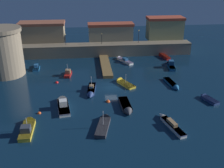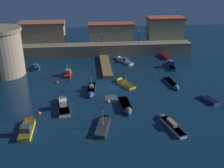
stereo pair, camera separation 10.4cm
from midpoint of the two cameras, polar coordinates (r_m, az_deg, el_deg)
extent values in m
plane|color=#0C2338|center=(55.51, -0.12, -0.63)|extent=(116.27, 116.27, 0.00)
cube|color=gray|center=(74.82, -1.69, 7.15)|extent=(48.02, 3.68, 2.98)
cube|color=#73644F|center=(74.37, -1.71, 8.34)|extent=(48.02, 3.98, 0.24)
cube|color=#8E7C5D|center=(78.99, -14.31, 10.29)|extent=(12.02, 5.54, 4.88)
cube|color=brown|center=(78.41, -14.52, 12.27)|extent=(12.50, 5.76, 0.70)
cube|color=gray|center=(77.84, -0.19, 10.60)|extent=(12.26, 4.17, 4.30)
cube|color=#A2432D|center=(77.30, -0.20, 12.41)|extent=(12.75, 4.34, 0.70)
cube|color=#969864|center=(80.95, 11.08, 11.19)|extent=(9.95, 4.83, 5.66)
cube|color=#AE422C|center=(80.34, 11.26, 13.40)|extent=(10.35, 5.02, 0.70)
cylinder|color=gray|center=(64.83, -21.76, 5.95)|extent=(8.29, 8.29, 9.84)
cylinder|color=#776852|center=(63.55, -22.49, 10.50)|extent=(8.95, 8.95, 0.80)
cube|color=brown|center=(66.35, -1.29, 3.88)|extent=(2.26, 14.94, 0.66)
cylinder|color=brown|center=(71.70, -0.82, 5.45)|extent=(0.20, 0.20, 0.70)
cylinder|color=brown|center=(68.18, -0.56, 4.46)|extent=(0.20, 0.20, 0.70)
cylinder|color=brown|center=(64.68, -0.26, 3.36)|extent=(0.20, 0.20, 0.70)
cylinder|color=brown|center=(61.22, 0.07, 2.14)|extent=(0.20, 0.20, 0.70)
cylinder|color=black|center=(74.02, -9.67, 9.11)|extent=(0.12, 0.12, 2.66)
sphere|color=#F9D172|center=(73.66, -9.75, 10.22)|extent=(0.32, 0.32, 0.32)
cylinder|color=black|center=(73.97, -2.10, 9.40)|extent=(0.12, 0.12, 2.62)
sphere|color=#F9D172|center=(73.62, -2.12, 10.50)|extent=(0.32, 0.32, 0.32)
cylinder|color=black|center=(75.15, 5.68, 9.79)|extent=(0.12, 0.12, 3.27)
sphere|color=#F9D172|center=(74.74, 5.73, 11.11)|extent=(0.32, 0.32, 0.32)
cube|color=white|center=(69.80, 2.82, 4.85)|extent=(3.60, 5.60, 0.58)
cone|color=white|center=(72.52, 1.25, 5.61)|extent=(1.66, 1.77, 1.16)
cube|color=slate|center=(69.72, 2.82, 5.04)|extent=(3.67, 5.71, 0.08)
cube|color=navy|center=(69.54, 2.87, 5.25)|extent=(1.40, 1.62, 0.53)
cube|color=#99B7C6|center=(70.06, 2.55, 5.43)|extent=(0.74, 0.41, 0.32)
cube|color=red|center=(61.88, -9.15, 1.99)|extent=(1.68, 3.48, 0.55)
cone|color=red|center=(63.80, -8.84, 2.69)|extent=(1.33, 1.07, 1.23)
cube|color=#570D0C|center=(61.79, -9.16, 2.19)|extent=(1.71, 3.55, 0.08)
cube|color=olive|center=(61.69, -9.18, 2.62)|extent=(1.21, 1.38, 0.87)
cube|color=#99B7C6|center=(62.25, -9.09, 2.87)|extent=(0.96, 0.17, 0.52)
cylinder|color=#B2B2B7|center=(61.04, -9.29, 3.13)|extent=(0.08, 0.08, 2.35)
cube|color=gold|center=(42.98, -17.36, -9.29)|extent=(1.79, 5.22, 0.62)
cone|color=gold|center=(45.69, -16.67, -7.08)|extent=(1.67, 1.42, 1.65)
cube|color=olive|center=(42.83, -17.40, -8.99)|extent=(1.83, 5.33, 0.08)
cube|color=#333842|center=(42.00, -17.65, -8.96)|extent=(1.40, 1.26, 0.88)
cube|color=#99B7C6|center=(42.49, -17.51, -8.46)|extent=(1.25, 0.07, 0.53)
cylinder|color=#B2B2B7|center=(42.65, -17.47, -7.74)|extent=(0.08, 0.08, 1.70)
cube|color=navy|center=(53.93, -4.25, -1.07)|extent=(1.95, 5.16, 0.68)
cone|color=navy|center=(51.09, -4.53, -2.57)|extent=(1.48, 1.54, 1.34)
cube|color=#101333|center=(53.81, -4.26, -0.78)|extent=(1.99, 5.26, 0.08)
cube|color=olive|center=(53.60, -4.27, -0.52)|extent=(0.93, 1.20, 0.53)
cube|color=#99B7C6|center=(53.08, -4.32, -0.75)|extent=(0.73, 0.14, 0.32)
cylinder|color=#B2B2B7|center=(53.27, -4.30, 0.40)|extent=(0.08, 0.08, 2.37)
cube|color=#333338|center=(41.89, -1.89, -9.03)|extent=(2.83, 5.56, 0.58)
cone|color=#333338|center=(44.67, -1.17, -6.74)|extent=(1.83, 1.72, 1.54)
cube|color=black|center=(41.75, -1.89, -8.74)|extent=(2.88, 5.67, 0.08)
cylinder|color=#B2B2B7|center=(41.35, -1.85, -7.11)|extent=(0.08, 0.08, 2.36)
cube|color=#195689|center=(67.45, -15.52, 3.27)|extent=(1.61, 3.77, 0.54)
cone|color=#195689|center=(69.61, -15.36, 3.93)|extent=(1.37, 1.11, 1.31)
cube|color=#0A2351|center=(67.37, -15.54, 3.45)|extent=(1.64, 3.85, 0.08)
cube|color=navy|center=(67.02, -15.60, 3.70)|extent=(0.98, 1.20, 0.71)
cube|color=#99B7C6|center=(67.54, -15.56, 3.89)|extent=(0.82, 0.11, 0.43)
cube|color=#195689|center=(58.29, 12.29, 0.27)|extent=(1.94, 5.27, 0.45)
cone|color=#195689|center=(55.64, 13.62, -1.03)|extent=(1.44, 1.54, 1.29)
cube|color=#0A2440|center=(58.22, 12.31, 0.44)|extent=(1.98, 5.38, 0.08)
cube|color=silver|center=(47.89, -10.10, -4.87)|extent=(2.63, 6.07, 0.60)
cone|color=silver|center=(51.07, -10.42, -2.98)|extent=(1.91, 1.63, 1.73)
cube|color=slate|center=(47.77, -10.12, -4.59)|extent=(2.69, 6.19, 0.08)
cube|color=silver|center=(47.63, -10.18, -3.92)|extent=(1.49, 1.48, 1.05)
cube|color=#99B7C6|center=(48.18, -10.25, -3.51)|extent=(1.18, 0.23, 0.63)
cube|color=red|center=(74.64, 10.94, 5.78)|extent=(2.21, 5.45, 0.74)
cone|color=red|center=(77.43, 9.80, 6.53)|extent=(1.35, 1.59, 1.09)
cube|color=maroon|center=(74.54, 10.96, 6.02)|extent=(2.25, 5.56, 0.08)
cube|color=#333338|center=(48.12, 2.81, -4.30)|extent=(1.89, 5.02, 0.67)
cone|color=#333338|center=(45.46, 3.58, -6.14)|extent=(1.62, 1.46, 1.55)
cube|color=black|center=(47.98, 2.82, -3.99)|extent=(1.92, 5.12, 0.08)
cube|color=#195689|center=(67.36, 12.39, 3.62)|extent=(2.08, 5.24, 0.65)
cone|color=#195689|center=(70.34, 12.01, 4.52)|extent=(1.46, 1.57, 1.27)
cube|color=#093240|center=(67.27, 12.41, 3.84)|extent=(2.12, 5.35, 0.08)
cube|color=navy|center=(67.40, 12.41, 4.41)|extent=(1.31, 1.52, 1.08)
cube|color=gold|center=(56.22, 3.04, -0.06)|extent=(3.56, 4.75, 0.49)
cone|color=gold|center=(58.32, 1.37, 0.88)|extent=(1.95, 1.84, 1.53)
cube|color=brown|center=(56.14, 3.04, 0.13)|extent=(3.63, 4.84, 0.08)
cylinder|color=#B2B2B7|center=(55.84, 2.97, 1.15)|extent=(0.08, 0.08, 1.99)
cube|color=silver|center=(42.99, 12.71, -8.75)|extent=(2.50, 5.98, 0.56)
cone|color=silver|center=(45.57, 10.35, -6.52)|extent=(1.36, 1.61, 1.05)
cube|color=#4C5179|center=(42.86, 12.74, -8.48)|extent=(2.55, 6.09, 0.08)
cube|color=olive|center=(42.95, 12.53, -7.92)|extent=(1.21, 2.32, 0.51)
cube|color=#99B7C6|center=(43.73, 11.78, -7.19)|extent=(0.62, 0.21, 0.31)
cube|color=navy|center=(52.78, 20.00, -3.22)|extent=(2.37, 3.61, 0.56)
cone|color=navy|center=(54.08, 18.48, -2.33)|extent=(1.50, 1.31, 1.26)
cube|color=#0D1533|center=(52.67, 20.04, -2.99)|extent=(2.42, 3.68, 0.08)
sphere|color=#EA4C19|center=(47.58, -14.99, -5.98)|extent=(0.62, 0.62, 0.62)
sphere|color=red|center=(58.65, -11.45, 0.26)|extent=(0.70, 0.70, 0.70)
sphere|color=#EA4C19|center=(49.64, -0.80, -3.77)|extent=(0.78, 0.78, 0.78)
camera|label=1|loc=(0.05, -89.94, 0.02)|focal=43.53mm
camera|label=2|loc=(0.05, 90.06, -0.02)|focal=43.53mm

